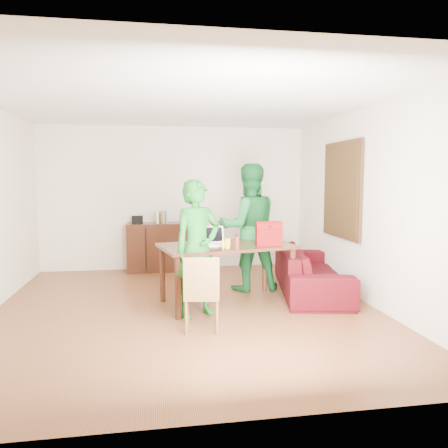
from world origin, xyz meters
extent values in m
cube|color=#4D2613|center=(0.00, 0.00, -0.05)|extent=(5.00, 5.50, 0.10)
cube|color=white|center=(0.00, 0.00, 2.75)|extent=(5.00, 5.50, 0.10)
cube|color=beige|center=(0.00, 2.80, 1.35)|extent=(5.00, 0.10, 2.70)
cube|color=beige|center=(0.00, -2.80, 1.35)|extent=(5.00, 0.10, 2.70)
cube|color=beige|center=(2.55, 0.00, 1.35)|extent=(0.10, 5.50, 2.70)
cube|color=#3F2614|center=(2.46, 0.70, 1.55)|extent=(0.04, 1.28, 1.48)
cube|color=#4E3517|center=(2.43, 0.70, 1.55)|extent=(0.01, 1.18, 1.36)
cube|color=black|center=(-0.20, 2.51, 0.45)|extent=(1.40, 0.45, 0.90)
cube|color=black|center=(-0.70, 2.51, 0.97)|extent=(0.20, 0.14, 0.14)
cube|color=silver|center=(0.25, 2.51, 0.97)|extent=(0.24, 0.22, 0.14)
ellipsoid|color=#171796|center=(0.25, 2.51, 1.08)|extent=(0.14, 0.14, 0.07)
cube|color=black|center=(0.57, 0.18, 0.81)|extent=(1.93, 1.33, 0.04)
cylinder|color=black|center=(-0.13, -0.39, 0.39)|extent=(0.08, 0.08, 0.79)
cylinder|color=black|center=(1.44, -0.06, 0.39)|extent=(0.08, 0.08, 0.79)
cylinder|color=black|center=(-0.30, 0.42, 0.39)|extent=(0.08, 0.08, 0.79)
cylinder|color=black|center=(1.27, 0.76, 0.39)|extent=(0.08, 0.08, 0.79)
cube|color=brown|center=(0.12, -0.81, 0.40)|extent=(0.44, 0.43, 0.04)
cube|color=brown|center=(0.10, -0.98, 0.65)|extent=(0.40, 0.08, 0.45)
imported|color=#135618|center=(0.12, -0.29, 0.86)|extent=(0.74, 0.63, 1.72)
imported|color=#135622|center=(1.04, 0.90, 0.98)|extent=(0.97, 0.77, 1.95)
cube|color=white|center=(0.37, 0.16, 0.84)|extent=(0.36, 0.25, 0.02)
cube|color=black|center=(0.37, 0.16, 0.96)|extent=(0.35, 0.10, 0.22)
cylinder|color=#582214|center=(0.64, -0.21, 0.92)|extent=(0.07, 0.07, 0.19)
cube|color=maroon|center=(1.13, 0.06, 0.95)|extent=(0.37, 0.24, 0.25)
imported|color=#3D0811|center=(1.95, 0.61, 0.33)|extent=(1.32, 2.41, 0.66)
camera|label=1|loc=(-0.42, -5.64, 1.73)|focal=35.00mm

